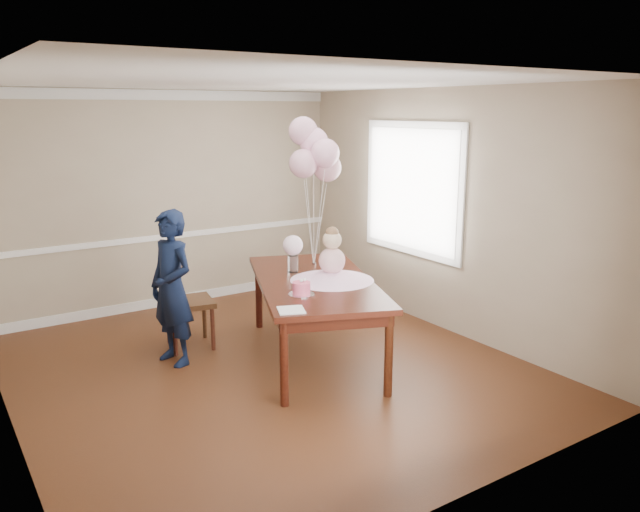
# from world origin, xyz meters

# --- Properties ---
(floor) EXTENTS (4.50, 5.00, 0.00)m
(floor) POSITION_xyz_m (0.00, 0.00, 0.00)
(floor) COLOR #381C0E
(floor) RESTS_ON ground
(ceiling) EXTENTS (4.50, 5.00, 0.02)m
(ceiling) POSITION_xyz_m (0.00, 0.00, 2.70)
(ceiling) COLOR white
(ceiling) RESTS_ON wall_back
(wall_back) EXTENTS (4.50, 0.02, 2.70)m
(wall_back) POSITION_xyz_m (0.00, 2.50, 1.35)
(wall_back) COLOR tan
(wall_back) RESTS_ON floor
(wall_front) EXTENTS (4.50, 0.02, 2.70)m
(wall_front) POSITION_xyz_m (0.00, -2.50, 1.35)
(wall_front) COLOR tan
(wall_front) RESTS_ON floor
(wall_right) EXTENTS (0.02, 5.00, 2.70)m
(wall_right) POSITION_xyz_m (2.25, 0.00, 1.35)
(wall_right) COLOR tan
(wall_right) RESTS_ON floor
(chair_rail_trim) EXTENTS (4.50, 0.02, 0.07)m
(chair_rail_trim) POSITION_xyz_m (0.00, 2.49, 0.90)
(chair_rail_trim) COLOR white
(chair_rail_trim) RESTS_ON wall_back
(crown_molding) EXTENTS (4.50, 0.02, 0.12)m
(crown_molding) POSITION_xyz_m (0.00, 2.49, 2.63)
(crown_molding) COLOR silver
(crown_molding) RESTS_ON wall_back
(baseboard_trim) EXTENTS (4.50, 0.02, 0.12)m
(baseboard_trim) POSITION_xyz_m (0.00, 2.49, 0.06)
(baseboard_trim) COLOR white
(baseboard_trim) RESTS_ON floor
(window_frame) EXTENTS (0.02, 1.66, 1.56)m
(window_frame) POSITION_xyz_m (2.23, 0.50, 1.55)
(window_frame) COLOR white
(window_frame) RESTS_ON wall_right
(window_blinds) EXTENTS (0.01, 1.50, 1.40)m
(window_blinds) POSITION_xyz_m (2.21, 0.50, 1.55)
(window_blinds) COLOR white
(window_blinds) RESTS_ON wall_right
(dining_table_top) EXTENTS (1.83, 2.43, 0.05)m
(dining_table_top) POSITION_xyz_m (0.54, 0.01, 0.79)
(dining_table_top) COLOR black
(dining_table_top) RESTS_ON table_leg_fl
(table_apron) EXTENTS (1.69, 2.29, 0.11)m
(table_apron) POSITION_xyz_m (0.54, 0.01, 0.71)
(table_apron) COLOR black
(table_apron) RESTS_ON table_leg_fl
(table_leg_fl) EXTENTS (0.10, 0.10, 0.76)m
(table_leg_fl) POSITION_xyz_m (-0.26, -0.75, 0.38)
(table_leg_fl) COLOR black
(table_leg_fl) RESTS_ON floor
(table_leg_fr) EXTENTS (0.10, 0.10, 0.76)m
(table_leg_fr) POSITION_xyz_m (0.59, -1.09, 0.38)
(table_leg_fr) COLOR black
(table_leg_fr) RESTS_ON floor
(table_leg_bl) EXTENTS (0.10, 0.10, 0.76)m
(table_leg_bl) POSITION_xyz_m (0.49, 1.12, 0.38)
(table_leg_bl) COLOR black
(table_leg_bl) RESTS_ON floor
(table_leg_br) EXTENTS (0.10, 0.10, 0.76)m
(table_leg_br) POSITION_xyz_m (1.34, 0.77, 0.38)
(table_leg_br) COLOR black
(table_leg_br) RESTS_ON floor
(baby_skirt) EXTENTS (1.08, 1.08, 0.11)m
(baby_skirt) POSITION_xyz_m (0.67, -0.10, 0.87)
(baby_skirt) COLOR #FCB9E4
(baby_skirt) RESTS_ON dining_table_top
(baby_torso) EXTENTS (0.26, 0.26, 0.26)m
(baby_torso) POSITION_xyz_m (0.67, -0.10, 1.02)
(baby_torso) COLOR pink
(baby_torso) RESTS_ON baby_skirt
(baby_head) EXTENTS (0.19, 0.19, 0.19)m
(baby_head) POSITION_xyz_m (0.67, -0.10, 1.22)
(baby_head) COLOR beige
(baby_head) RESTS_ON baby_torso
(baby_hair) EXTENTS (0.13, 0.13, 0.13)m
(baby_hair) POSITION_xyz_m (0.67, -0.10, 1.29)
(baby_hair) COLOR brown
(baby_hair) RESTS_ON baby_head
(cake_platter) EXTENTS (0.31, 0.31, 0.01)m
(cake_platter) POSITION_xyz_m (0.16, -0.36, 0.82)
(cake_platter) COLOR silver
(cake_platter) RESTS_ON dining_table_top
(birthday_cake) EXTENTS (0.21, 0.21, 0.11)m
(birthday_cake) POSITION_xyz_m (0.16, -0.36, 0.88)
(birthday_cake) COLOR #E7496D
(birthday_cake) RESTS_ON cake_platter
(cake_flower_a) EXTENTS (0.03, 0.03, 0.03)m
(cake_flower_a) POSITION_xyz_m (0.16, -0.36, 0.95)
(cake_flower_a) COLOR silver
(cake_flower_a) RESTS_ON birthday_cake
(cake_flower_b) EXTENTS (0.03, 0.03, 0.03)m
(cake_flower_b) POSITION_xyz_m (0.19, -0.35, 0.95)
(cake_flower_b) COLOR white
(cake_flower_b) RESTS_ON birthday_cake
(rose_vase_near) EXTENTS (0.14, 0.14, 0.17)m
(rose_vase_near) POSITION_xyz_m (0.51, 0.38, 0.91)
(rose_vase_near) COLOR silver
(rose_vase_near) RESTS_ON dining_table_top
(roses_near) EXTENTS (0.21, 0.21, 0.21)m
(roses_near) POSITION_xyz_m (0.51, 0.38, 1.10)
(roses_near) COLOR #FAD2E3
(roses_near) RESTS_ON rose_vase_near
(napkin) EXTENTS (0.28, 0.28, 0.01)m
(napkin) POSITION_xyz_m (-0.16, -0.71, 0.82)
(napkin) COLOR white
(napkin) RESTS_ON dining_table_top
(balloon_weight) EXTENTS (0.06, 0.06, 0.02)m
(balloon_weight) POSITION_xyz_m (0.87, 0.53, 0.83)
(balloon_weight) COLOR #B5B4B9
(balloon_weight) RESTS_ON dining_table_top
(balloon_a) EXTENTS (0.31, 0.31, 0.31)m
(balloon_a) POSITION_xyz_m (0.77, 0.57, 1.91)
(balloon_a) COLOR #DC9CB0
(balloon_a) RESTS_ON balloon_ribbon_a
(balloon_b) EXTENTS (0.31, 0.31, 0.31)m
(balloon_b) POSITION_xyz_m (0.95, 0.44, 2.02)
(balloon_b) COLOR #F3ACC8
(balloon_b) RESTS_ON balloon_ribbon_b
(balloon_c) EXTENTS (0.31, 0.31, 0.31)m
(balloon_c) POSITION_xyz_m (0.93, 0.62, 2.13)
(balloon_c) COLOR #F0AAC9
(balloon_c) RESTS_ON balloon_ribbon_c
(balloon_d) EXTENTS (0.31, 0.31, 0.31)m
(balloon_d) POSITION_xyz_m (0.84, 0.68, 2.24)
(balloon_d) COLOR #DD9DB4
(balloon_d) RESTS_ON balloon_ribbon_d
(balloon_e) EXTENTS (0.31, 0.31, 0.31)m
(balloon_e) POSITION_xyz_m (1.05, 0.55, 1.86)
(balloon_e) COLOR #D899A7
(balloon_e) RESTS_ON balloon_ribbon_e
(balloon_ribbon_a) EXTENTS (0.09, 0.04, 0.91)m
(balloon_ribbon_a) POSITION_xyz_m (0.82, 0.55, 1.29)
(balloon_ribbon_a) COLOR white
(balloon_ribbon_a) RESTS_ON balloon_weight
(balloon_ribbon_b) EXTENTS (0.08, 0.10, 1.02)m
(balloon_ribbon_b) POSITION_xyz_m (0.91, 0.48, 1.34)
(balloon_ribbon_b) COLOR white
(balloon_ribbon_b) RESTS_ON balloon_weight
(balloon_ribbon_c) EXTENTS (0.06, 0.09, 1.13)m
(balloon_ribbon_c) POSITION_xyz_m (0.90, 0.58, 1.40)
(balloon_ribbon_c) COLOR white
(balloon_ribbon_c) RESTS_ON balloon_weight
(balloon_ribbon_d) EXTENTS (0.05, 0.14, 1.24)m
(balloon_ribbon_d) POSITION_xyz_m (0.85, 0.61, 1.45)
(balloon_ribbon_d) COLOR white
(balloon_ribbon_d) RESTS_ON balloon_weight
(balloon_ribbon_e) EXTENTS (0.17, 0.02, 0.85)m
(balloon_ribbon_e) POSITION_xyz_m (0.96, 0.54, 1.26)
(balloon_ribbon_e) COLOR white
(balloon_ribbon_e) RESTS_ON balloon_weight
(dining_chair_seat) EXTENTS (0.56, 0.56, 0.05)m
(dining_chair_seat) POSITION_xyz_m (-0.40, 0.98, 0.49)
(dining_chair_seat) COLOR #371E0F
(dining_chair_seat) RESTS_ON chair_leg_fl
(chair_leg_fl) EXTENTS (0.05, 0.05, 0.47)m
(chair_leg_fl) POSITION_xyz_m (-0.63, 0.83, 0.23)
(chair_leg_fl) COLOR #3D1810
(chair_leg_fl) RESTS_ON floor
(chair_leg_fr) EXTENTS (0.05, 0.05, 0.47)m
(chair_leg_fr) POSITION_xyz_m (-0.24, 0.76, 0.23)
(chair_leg_fr) COLOR #37170F
(chair_leg_fr) RESTS_ON floor
(chair_leg_bl) EXTENTS (0.05, 0.05, 0.47)m
(chair_leg_bl) POSITION_xyz_m (-0.56, 1.21, 0.23)
(chair_leg_bl) COLOR #39140F
(chair_leg_bl) RESTS_ON floor
(chair_leg_br) EXTENTS (0.05, 0.05, 0.47)m
(chair_leg_br) POSITION_xyz_m (-0.17, 1.14, 0.23)
(chair_leg_br) COLOR #351C0E
(chair_leg_br) RESTS_ON floor
(chair_back_post_l) EXTENTS (0.05, 0.05, 0.61)m
(chair_back_post_l) POSITION_xyz_m (-0.65, 0.83, 0.80)
(chair_back_post_l) COLOR #38150F
(chair_back_post_l) RESTS_ON dining_chair_seat
(chair_back_post_r) EXTENTS (0.05, 0.05, 0.61)m
(chair_back_post_r) POSITION_xyz_m (-0.58, 1.22, 0.80)
(chair_back_post_r) COLOR #3D2310
(chair_back_post_r) RESTS_ON dining_chair_seat
(chair_slat_low) EXTENTS (0.11, 0.43, 0.05)m
(chair_slat_low) POSITION_xyz_m (-0.61, 1.02, 0.67)
(chair_slat_low) COLOR black
(chair_slat_low) RESTS_ON dining_chair_seat
(chair_slat_mid) EXTENTS (0.11, 0.43, 0.05)m
(chair_slat_mid) POSITION_xyz_m (-0.61, 1.02, 0.85)
(chair_slat_mid) COLOR #3D2110
(chair_slat_mid) RESTS_ON dining_chair_seat
(chair_slat_top) EXTENTS (0.11, 0.43, 0.05)m
(chair_slat_top) POSITION_xyz_m (-0.61, 1.02, 1.02)
(chair_slat_top) COLOR #3D1F10
(chair_slat_top) RESTS_ON dining_chair_seat
(woman) EXTENTS (0.50, 0.63, 1.53)m
(woman) POSITION_xyz_m (-0.69, 0.67, 0.77)
(woman) COLOR black
(woman) RESTS_ON floor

